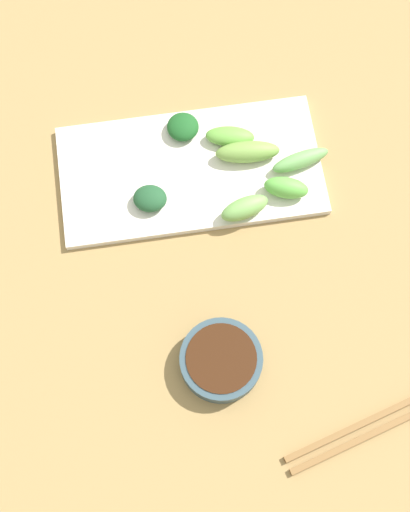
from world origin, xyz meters
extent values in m
cube|color=#9D7C4A|center=(0.00, 0.00, 0.01)|extent=(2.10, 2.10, 0.02)
cylinder|color=#334953|center=(-0.15, -0.02, 0.04)|extent=(0.11, 0.11, 0.03)
cylinder|color=#361A0A|center=(-0.15, -0.02, 0.04)|extent=(0.09, 0.09, 0.02)
cube|color=silver|center=(0.13, -0.02, 0.03)|extent=(0.19, 0.37, 0.01)
ellipsoid|color=#77AE55|center=(0.05, -0.08, 0.05)|extent=(0.05, 0.07, 0.03)
ellipsoid|color=#67AA3F|center=(0.17, -0.08, 0.04)|extent=(0.04, 0.07, 0.02)
ellipsoid|color=#78A246|center=(0.14, -0.10, 0.05)|extent=(0.04, 0.09, 0.03)
ellipsoid|color=#204E2B|center=(0.09, 0.04, 0.04)|extent=(0.05, 0.05, 0.02)
ellipsoid|color=#6FA95B|center=(0.11, -0.18, 0.04)|extent=(0.04, 0.09, 0.02)
ellipsoid|color=#1B5521|center=(0.19, -0.02, 0.04)|extent=(0.05, 0.05, 0.02)
ellipsoid|color=#62B746|center=(0.07, -0.15, 0.05)|extent=(0.05, 0.07, 0.03)
cube|color=brown|center=(-0.27, -0.20, 0.02)|extent=(0.07, 0.22, 0.01)
cube|color=brown|center=(-0.25, -0.19, 0.02)|extent=(0.07, 0.22, 0.01)
camera|label=1|loc=(-0.31, 0.02, 0.95)|focal=49.69mm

